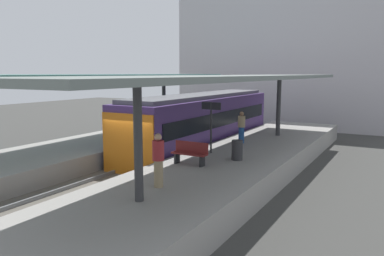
% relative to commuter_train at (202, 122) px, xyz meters
% --- Properties ---
extents(ground_plane, '(80.00, 80.00, 0.00)m').
position_rel_commuter_train_xyz_m(ground_plane, '(0.00, -5.84, -1.73)').
color(ground_plane, '#383835').
extents(platform_left, '(4.40, 28.00, 1.00)m').
position_rel_commuter_train_xyz_m(platform_left, '(-3.80, -5.84, -1.23)').
color(platform_left, gray).
rests_on(platform_left, ground_plane).
extents(platform_right, '(4.40, 28.00, 1.00)m').
position_rel_commuter_train_xyz_m(platform_right, '(3.80, -5.84, -1.23)').
color(platform_right, gray).
rests_on(platform_right, ground_plane).
extents(track_ballast, '(3.20, 28.00, 0.20)m').
position_rel_commuter_train_xyz_m(track_ballast, '(0.00, -5.84, -1.63)').
color(track_ballast, '#59544C').
rests_on(track_ballast, ground_plane).
extents(rail_near_side, '(0.08, 28.00, 0.14)m').
position_rel_commuter_train_xyz_m(rail_near_side, '(-0.72, -5.84, -1.46)').
color(rail_near_side, slate).
rests_on(rail_near_side, track_ballast).
extents(rail_far_side, '(0.08, 28.00, 0.14)m').
position_rel_commuter_train_xyz_m(rail_far_side, '(0.72, -5.84, -1.46)').
color(rail_far_side, slate).
rests_on(rail_far_side, track_ballast).
extents(commuter_train, '(2.78, 13.16, 3.10)m').
position_rel_commuter_train_xyz_m(commuter_train, '(0.00, 0.00, 0.00)').
color(commuter_train, '#472D6B').
rests_on(commuter_train, track_ballast).
extents(canopy_left, '(4.18, 21.00, 3.38)m').
position_rel_commuter_train_xyz_m(canopy_left, '(-3.80, -4.44, 2.53)').
color(canopy_left, '#333335').
rests_on(canopy_left, platform_left).
extents(canopy_right, '(4.18, 21.00, 3.35)m').
position_rel_commuter_train_xyz_m(canopy_right, '(3.80, -4.44, 2.50)').
color(canopy_right, '#333335').
rests_on(canopy_right, platform_right).
extents(platform_bench, '(1.40, 0.41, 0.86)m').
position_rel_commuter_train_xyz_m(platform_bench, '(2.94, -6.45, -0.26)').
color(platform_bench, black).
rests_on(platform_bench, platform_right).
extents(platform_sign, '(0.90, 0.08, 2.21)m').
position_rel_commuter_train_xyz_m(platform_sign, '(2.66, -4.16, 0.90)').
color(platform_sign, '#262628').
rests_on(platform_sign, platform_right).
extents(litter_bin, '(0.44, 0.44, 0.80)m').
position_rel_commuter_train_xyz_m(litter_bin, '(4.19, -4.88, -0.33)').
color(litter_bin, '#2D2D30').
rests_on(litter_bin, platform_right).
extents(passenger_near_bench, '(0.36, 0.36, 1.57)m').
position_rel_commuter_train_xyz_m(passenger_near_bench, '(2.92, -1.31, 0.08)').
color(passenger_near_bench, navy).
rests_on(passenger_near_bench, platform_right).
extents(passenger_mid_platform, '(0.36, 0.36, 1.66)m').
position_rel_commuter_train_xyz_m(passenger_mid_platform, '(3.53, -9.43, 0.13)').
color(passenger_mid_platform, '#998460').
rests_on(passenger_mid_platform, platform_right).
extents(station_building_backdrop, '(18.00, 6.00, 11.00)m').
position_rel_commuter_train_xyz_m(station_building_backdrop, '(0.71, 14.16, 3.77)').
color(station_building_backdrop, '#B7B2B7').
rests_on(station_building_backdrop, ground_plane).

